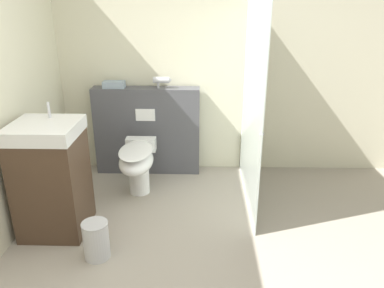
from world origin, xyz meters
The scene contains 8 objects.
wall_back centered at (0.00, 2.35, 1.25)m, with size 8.00×0.06×2.50m.
partition_panel centered at (-0.40, 2.20, 0.51)m, with size 1.22×0.21×1.03m.
shower_glass centered at (0.72, 1.59, 1.00)m, with size 0.04×1.45×1.99m.
toilet centered at (-0.43, 1.60, 0.37)m, with size 0.34×0.69×0.54m.
sink_vanity centered at (-1.07, 0.95, 0.51)m, with size 0.55×0.55×1.16m.
hair_drier centered at (-0.21, 2.18, 1.12)m, with size 0.21×0.07×0.13m.
folded_towel centered at (-0.75, 2.18, 1.07)m, with size 0.24×0.13×0.08m.
waste_bin centered at (-0.61, 0.55, 0.16)m, with size 0.21×0.21×0.32m.
Camera 1 is at (0.23, -1.94, 1.99)m, focal length 35.00 mm.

